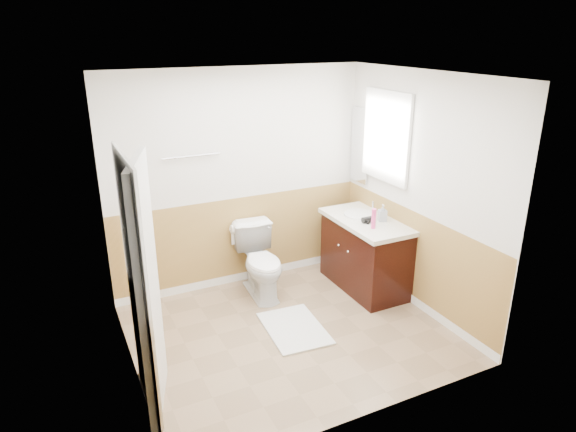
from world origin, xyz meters
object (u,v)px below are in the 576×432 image
vanity_cabinet (365,256)px  soap_dispenser (382,213)px  toilet (261,262)px  lotion_bottle (374,219)px  bath_mat (294,328)px

vanity_cabinet → soap_dispenser: (0.12, -0.12, 0.55)m
toilet → vanity_cabinet: (1.15, -0.37, 0.00)m
vanity_cabinet → soap_dispenser: bearing=-43.9°
toilet → lotion_bottle: (1.05, -0.63, 0.56)m
bath_mat → lotion_bottle: lotion_bottle is taller
bath_mat → vanity_cabinet: bearing=21.8°
bath_mat → lotion_bottle: size_ratio=3.64×
vanity_cabinet → soap_dispenser: 0.57m
bath_mat → soap_dispenser: bearing=15.2°
bath_mat → soap_dispenser: 1.61m
vanity_cabinet → lotion_bottle: size_ratio=5.00×
soap_dispenser → toilet: bearing=158.8°
toilet → soap_dispenser: soap_dispenser is taller
bath_mat → vanity_cabinet: 1.29m
toilet → bath_mat: toilet is taller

